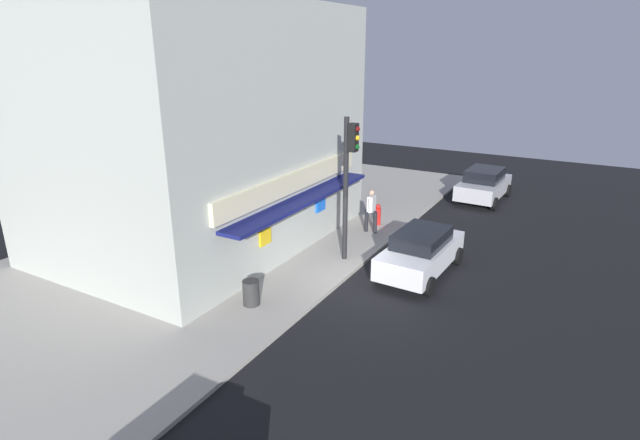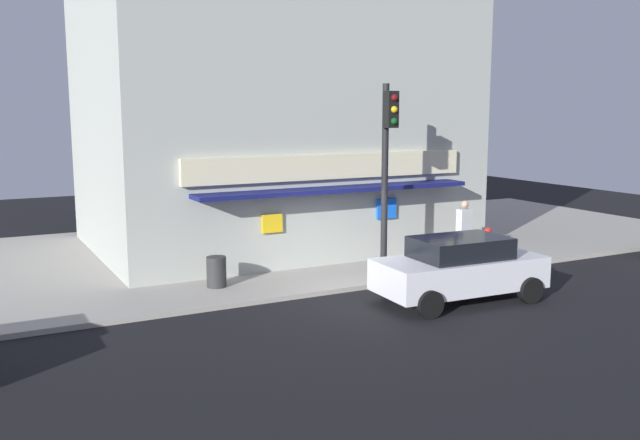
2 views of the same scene
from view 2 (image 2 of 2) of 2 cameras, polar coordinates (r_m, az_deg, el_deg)
ground_plane at (r=17.88m, az=2.73°, el=-5.85°), size 48.00×48.00×0.00m
sidewalk at (r=22.91m, az=-4.65°, el=-2.38°), size 32.00×11.59×0.12m
corner_building at (r=23.42m, az=-3.98°, el=8.94°), size 11.56×9.04×8.86m
traffic_light at (r=18.61m, az=5.52°, el=5.38°), size 0.32×0.58×5.14m
fire_hydrant at (r=21.85m, az=13.54°, el=-1.81°), size 0.50×0.26×0.92m
trash_can at (r=17.92m, az=-8.47°, el=-4.21°), size 0.50×0.50×0.78m
pedestrian at (r=21.00m, az=11.70°, el=-0.62°), size 0.59×0.56×1.82m
parked_car_white at (r=17.12m, az=11.34°, el=-3.89°), size 4.17×2.13×1.57m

